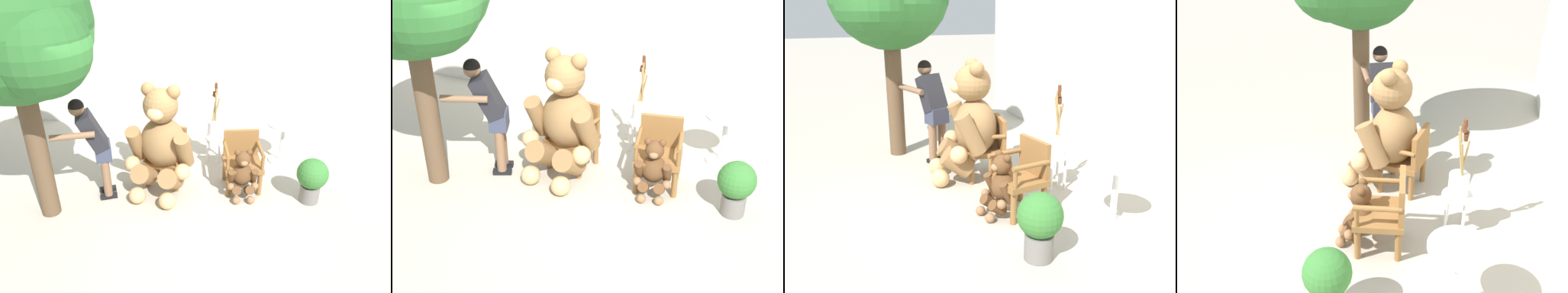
# 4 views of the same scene
# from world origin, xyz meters

# --- Properties ---
(ground_plane) EXTENTS (60.00, 60.00, 0.00)m
(ground_plane) POSITION_xyz_m (0.00, 0.00, 0.00)
(ground_plane) COLOR #A8A091
(back_wall) EXTENTS (10.00, 0.16, 2.80)m
(back_wall) POSITION_xyz_m (0.00, 2.40, 1.40)
(back_wall) COLOR silver
(back_wall) RESTS_ON ground
(wooden_chair_left) EXTENTS (0.63, 0.60, 0.86)m
(wooden_chair_left) POSITION_xyz_m (-0.57, 0.51, 0.46)
(wooden_chair_left) COLOR brown
(wooden_chair_left) RESTS_ON ground
(wooden_chair_right) EXTENTS (0.65, 0.62, 0.86)m
(wooden_chair_right) POSITION_xyz_m (0.57, 0.51, 0.46)
(wooden_chair_right) COLOR brown
(wooden_chair_right) RESTS_ON ground
(teddy_bear_large) EXTENTS (1.01, 1.00, 1.65)m
(teddy_bear_large) POSITION_xyz_m (-0.59, 0.24, 0.81)
(teddy_bear_large) COLOR olive
(teddy_bear_large) RESTS_ON ground
(teddy_bear_small) EXTENTS (0.47, 0.47, 0.76)m
(teddy_bear_small) POSITION_xyz_m (0.59, 0.23, 0.37)
(teddy_bear_small) COLOR brown
(teddy_bear_small) RESTS_ON ground
(person_visitor) EXTENTS (0.69, 0.67, 1.54)m
(person_visitor) POSITION_xyz_m (-1.46, -0.05, 0.92)
(person_visitor) COLOR black
(person_visitor) RESTS_ON ground
(white_stool) EXTENTS (0.34, 0.34, 0.46)m
(white_stool) POSITION_xyz_m (0.09, 1.21, 0.36)
(white_stool) COLOR white
(white_stool) RESTS_ON ground
(brush_bucket) EXTENTS (0.22, 0.22, 0.92)m
(brush_bucket) POSITION_xyz_m (0.09, 1.21, 0.65)
(brush_bucket) COLOR white
(brush_bucket) RESTS_ON white_stool
(round_side_table) EXTENTS (0.56, 0.56, 0.72)m
(round_side_table) POSITION_xyz_m (1.21, 1.32, 0.45)
(round_side_table) COLOR white
(round_side_table) RESTS_ON ground
(patio_tree) EXTENTS (1.90, 1.81, 3.47)m
(patio_tree) POSITION_xyz_m (-1.93, -0.57, 2.51)
(patio_tree) COLOR brown
(patio_tree) RESTS_ON ground
(potted_plant) EXTENTS (0.44, 0.44, 0.68)m
(potted_plant) POSITION_xyz_m (1.56, 0.24, 0.40)
(potted_plant) COLOR slate
(potted_plant) RESTS_ON ground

